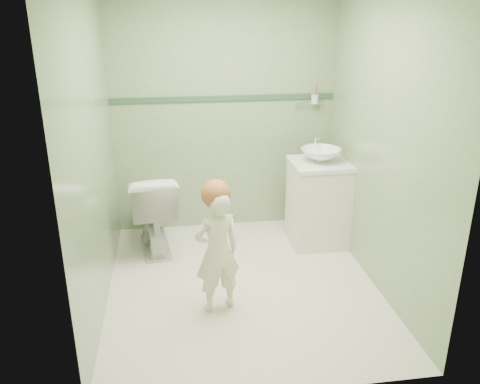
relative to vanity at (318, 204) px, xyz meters
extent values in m
plane|color=silver|center=(-0.84, -0.70, -0.40)|extent=(2.50, 2.50, 0.00)
cube|color=gray|center=(-0.84, 0.55, 0.80)|extent=(2.20, 0.04, 2.40)
cube|color=gray|center=(-0.84, -1.95, 0.80)|extent=(2.20, 0.04, 2.40)
cube|color=gray|center=(-1.94, -0.70, 0.80)|extent=(0.04, 2.50, 2.40)
cube|color=gray|center=(0.26, -0.70, 0.80)|extent=(0.04, 2.50, 2.40)
cube|color=#30503B|center=(-0.84, 0.54, 0.95)|extent=(2.20, 0.02, 0.05)
cube|color=white|center=(0.00, 0.00, 0.00)|extent=(0.52, 0.50, 0.80)
cube|color=white|center=(0.00, 0.00, 0.41)|extent=(0.54, 0.52, 0.04)
imported|color=white|center=(0.00, 0.00, 0.49)|extent=(0.37, 0.37, 0.13)
cylinder|color=silver|center=(0.00, 0.20, 0.55)|extent=(0.03, 0.03, 0.18)
cylinder|color=silver|center=(0.00, 0.15, 0.63)|extent=(0.02, 0.12, 0.02)
cylinder|color=silver|center=(0.00, 0.50, 0.88)|extent=(0.26, 0.02, 0.02)
cylinder|color=silver|center=(0.06, 0.48, 0.93)|extent=(0.07, 0.07, 0.09)
cylinder|color=#B4282D|center=(0.07, 0.49, 1.00)|extent=(0.01, 0.01, 0.17)
cylinder|color=purple|center=(0.06, 0.47, 1.00)|extent=(0.01, 0.01, 0.17)
imported|color=white|center=(-1.58, 0.10, -0.01)|extent=(0.52, 0.80, 0.77)
imported|color=white|center=(-1.08, -0.99, 0.08)|extent=(0.40, 0.32, 0.97)
sphere|color=#A15732|center=(-1.08, -0.97, 0.53)|extent=(0.22, 0.22, 0.22)
cylinder|color=#0D9084|center=(-0.96, -1.09, 0.41)|extent=(0.04, 0.14, 0.06)
cube|color=white|center=(-1.03, -1.06, 0.45)|extent=(0.03, 0.02, 0.02)
camera|label=1|loc=(-1.37, -4.23, 1.80)|focal=36.70mm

